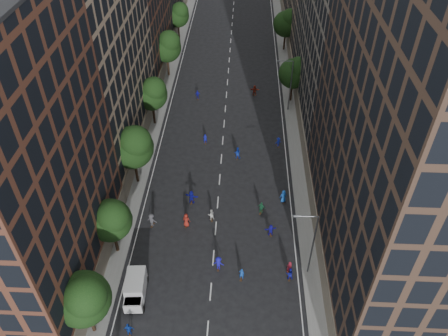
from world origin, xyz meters
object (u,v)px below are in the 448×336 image
at_px(streetlamp_near, 311,242).
at_px(skater_1, 242,274).
at_px(streetlamp_far, 290,83).
at_px(skater_2, 290,274).
at_px(cargo_van, 135,289).

distance_m(streetlamp_near, skater_1, 8.43).
xyz_separation_m(streetlamp_far, skater_2, (-1.88, -33.93, -4.35)).
height_order(streetlamp_near, streetlamp_far, same).
bearing_deg(cargo_van, skater_2, 6.20).
bearing_deg(skater_1, streetlamp_far, -90.30).
height_order(streetlamp_near, skater_1, streetlamp_near).
xyz_separation_m(cargo_van, skater_1, (11.07, 2.68, -0.45)).
bearing_deg(streetlamp_near, streetlamp_far, 90.00).
xyz_separation_m(cargo_van, skater_2, (16.30, 2.92, -0.43)).
xyz_separation_m(streetlamp_far, cargo_van, (-18.18, -36.85, -3.92)).
distance_m(streetlamp_near, cargo_van, 18.99).
xyz_separation_m(streetlamp_far, skater_1, (-7.11, -34.17, -4.37)).
distance_m(streetlamp_far, cargo_van, 41.27).
bearing_deg(streetlamp_near, skater_2, -153.72).
distance_m(streetlamp_near, skater_2, 4.83).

